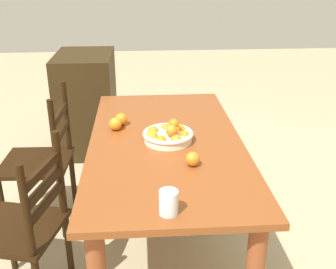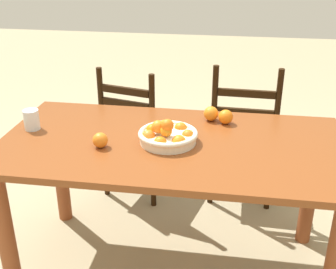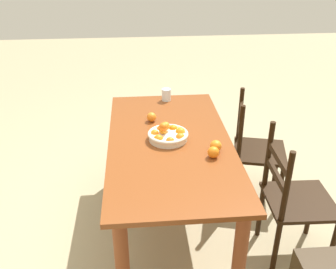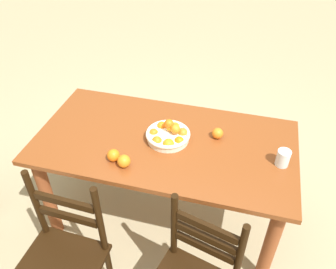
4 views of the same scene
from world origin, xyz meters
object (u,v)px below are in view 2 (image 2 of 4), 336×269
chair_near_window (137,133)px  dining_table (172,165)px  fruit_bowl (167,135)px  drinking_glass (32,120)px  chair_by_cabinet (243,135)px  orange_loose_2 (211,114)px  orange_loose_1 (226,117)px  orange_loose_0 (100,140)px

chair_near_window → dining_table: bearing=129.4°
fruit_bowl → drinking_glass: (-0.69, 0.05, 0.01)m
chair_by_cabinet → orange_loose_2: 0.63m
fruit_bowl → orange_loose_1: size_ratio=3.75×
chair_by_cabinet → orange_loose_1: chair_by_cabinet is taller
dining_table → chair_near_window: size_ratio=1.82×
dining_table → drinking_glass: 0.74m
orange_loose_0 → drinking_glass: bearing=159.9°
chair_near_window → drinking_glass: chair_near_window is taller
fruit_bowl → orange_loose_1: bearing=45.5°
orange_loose_0 → orange_loose_2: orange_loose_2 is taller
chair_near_window → orange_loose_1: (0.58, -0.47, 0.35)m
chair_near_window → chair_by_cabinet: (0.70, 0.06, 0.01)m
drinking_glass → dining_table: bearing=-2.9°
fruit_bowl → dining_table: bearing=30.1°
chair_near_window → orange_loose_0: size_ratio=12.80×
dining_table → orange_loose_1: 0.39m
chair_by_cabinet → orange_loose_1: bearing=79.9°
orange_loose_2 → chair_by_cabinet: bearing=69.0°
orange_loose_0 → drinking_glass: drinking_glass is taller
dining_table → chair_by_cabinet: bearing=65.6°
orange_loose_2 → orange_loose_1: bearing=-22.0°
dining_table → orange_loose_2: size_ratio=21.44×
drinking_glass → orange_loose_0: bearing=-20.1°
orange_loose_0 → orange_loose_2: bearing=39.5°
orange_loose_1 → drinking_glass: drinking_glass is taller
orange_loose_1 → chair_by_cabinet: bearing=77.8°
dining_table → chair_by_cabinet: chair_by_cabinet is taller
chair_by_cabinet → orange_loose_1: (-0.12, -0.53, 0.34)m
orange_loose_0 → fruit_bowl: bearing=18.3°
orange_loose_0 → drinking_glass: 0.42m
dining_table → orange_loose_2: orange_loose_2 is taller
chair_by_cabinet → fruit_bowl: chair_by_cabinet is taller
dining_table → drinking_glass: drinking_glass is taller
chair_near_window → orange_loose_2: bearing=153.1°
fruit_bowl → drinking_glass: size_ratio=2.76×
orange_loose_0 → drinking_glass: size_ratio=0.69×
chair_by_cabinet → orange_loose_2: (-0.19, -0.50, 0.34)m
chair_near_window → fruit_bowl: size_ratio=3.22×
dining_table → orange_loose_1: size_ratio=21.93×
dining_table → fruit_bowl: (-0.02, -0.01, 0.16)m
orange_loose_1 → drinking_glass: (-0.96, -0.22, 0.01)m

